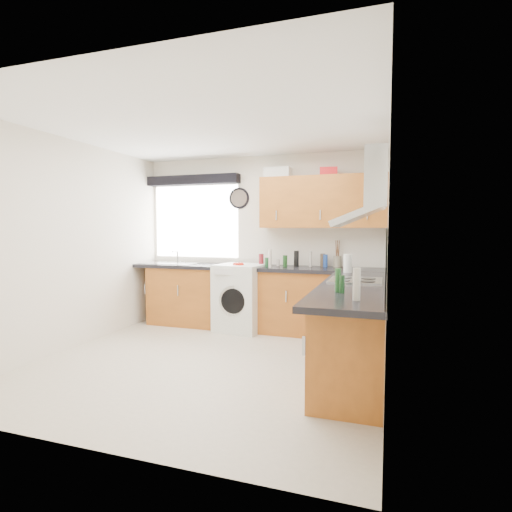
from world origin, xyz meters
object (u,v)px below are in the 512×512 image
(washing_machine, at_px, (241,297))
(extractor_hood, at_px, (367,196))
(upper_cabinets, at_px, (323,202))
(oven, at_px, (355,328))

(washing_machine, bearing_deg, extractor_hood, -24.92)
(washing_machine, bearing_deg, upper_cabinets, 18.79)
(extractor_hood, height_order, washing_machine, extractor_hood)
(extractor_hood, bearing_deg, upper_cabinets, 116.13)
(oven, relative_size, upper_cabinets, 0.50)
(oven, bearing_deg, extractor_hood, -0.00)
(oven, bearing_deg, washing_machine, 146.31)
(extractor_hood, bearing_deg, washing_machine, 147.85)
(upper_cabinets, height_order, washing_machine, upper_cabinets)
(washing_machine, bearing_deg, oven, -26.46)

